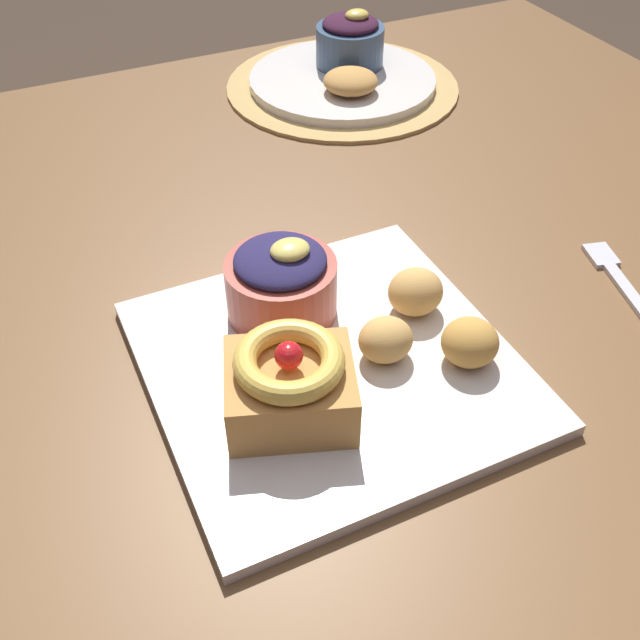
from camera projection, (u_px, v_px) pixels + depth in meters
ground_plane at (326, 620)px, 1.21m from camera, size 8.00×8.00×0.00m
dining_table at (330, 337)px, 0.78m from camera, size 1.25×1.08×0.73m
woven_placemat at (342, 86)px, 1.02m from camera, size 0.32×0.32×0.00m
front_plate at (330, 365)px, 0.62m from camera, size 0.29×0.29×0.01m
cake_slice at (290, 383)px, 0.55m from camera, size 0.12×0.11×0.07m
berry_ramekin at (281, 282)px, 0.64m from camera, size 0.10×0.10×0.08m
fritter_front at (386, 340)px, 0.61m from camera, size 0.05×0.04×0.04m
fritter_middle at (415, 292)px, 0.65m from camera, size 0.05×0.05×0.04m
fritter_back at (470, 342)px, 0.60m from camera, size 0.05×0.05×0.04m
back_plate at (342, 80)px, 1.01m from camera, size 0.25×0.25×0.01m
back_ramekin at (350, 41)px, 1.01m from camera, size 0.09×0.09×0.08m
back_pastry at (351, 81)px, 0.96m from camera, size 0.07×0.07×0.03m
fork at (617, 277)px, 0.71m from camera, size 0.05×0.13×0.00m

